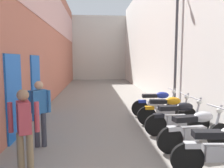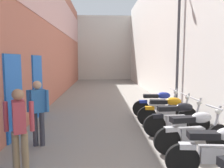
# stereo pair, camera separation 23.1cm
# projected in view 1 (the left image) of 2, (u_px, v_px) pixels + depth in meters

# --- Properties ---
(ground_plane) EXTENTS (38.29, 38.29, 0.00)m
(ground_plane) POSITION_uv_depth(u_px,v_px,m) (108.00, 108.00, 9.62)
(ground_plane) COLOR gray
(building_left) EXTENTS (0.45, 22.29, 6.53)m
(building_left) POSITION_uv_depth(u_px,v_px,m) (47.00, 34.00, 10.94)
(building_left) COLOR #B76651
(building_left) RESTS_ON ground
(building_right) EXTENTS (0.45, 22.29, 6.83)m
(building_right) POSITION_uv_depth(u_px,v_px,m) (161.00, 32.00, 11.45)
(building_right) COLOR silver
(building_right) RESTS_ON ground
(building_far_end) EXTENTS (8.28, 2.00, 6.31)m
(building_far_end) POSITION_uv_depth(u_px,v_px,m) (99.00, 48.00, 23.28)
(building_far_end) COLOR beige
(building_far_end) RESTS_ON ground
(motorcycle_third) EXTENTS (1.85, 0.58, 1.04)m
(motorcycle_third) POSITION_uv_depth(u_px,v_px,m) (223.00, 148.00, 3.99)
(motorcycle_third) COLOR black
(motorcycle_third) RESTS_ON ground
(motorcycle_fourth) EXTENTS (1.84, 0.58, 1.04)m
(motorcycle_fourth) POSITION_uv_depth(u_px,v_px,m) (196.00, 129.00, 5.06)
(motorcycle_fourth) COLOR black
(motorcycle_fourth) RESTS_ON ground
(motorcycle_fifth) EXTENTS (1.85, 0.58, 1.04)m
(motorcycle_fifth) POSITION_uv_depth(u_px,v_px,m) (178.00, 117.00, 6.13)
(motorcycle_fifth) COLOR black
(motorcycle_fifth) RESTS_ON ground
(motorcycle_sixth) EXTENTS (1.85, 0.58, 1.04)m
(motorcycle_sixth) POSITION_uv_depth(u_px,v_px,m) (167.00, 110.00, 7.02)
(motorcycle_sixth) COLOR black
(motorcycle_sixth) RESTS_ON ground
(motorcycle_seventh) EXTENTS (1.85, 0.58, 1.04)m
(motorcycle_seventh) POSITION_uv_depth(u_px,v_px,m) (157.00, 103.00, 8.11)
(motorcycle_seventh) COLOR black
(motorcycle_seventh) RESTS_ON ground
(pedestrian_mid_alley) EXTENTS (0.52, 0.39, 1.57)m
(pedestrian_mid_alley) POSITION_uv_depth(u_px,v_px,m) (24.00, 127.00, 3.85)
(pedestrian_mid_alley) COLOR #8C7251
(pedestrian_mid_alley) RESTS_ON ground
(pedestrian_further_down) EXTENTS (0.52, 0.35, 1.57)m
(pedestrian_further_down) POSITION_uv_depth(u_px,v_px,m) (40.00, 109.00, 5.26)
(pedestrian_further_down) COLOR #383842
(pedestrian_further_down) RESTS_ON ground
(street_lamp) EXTENTS (0.79, 0.18, 4.91)m
(street_lamp) POSITION_uv_depth(u_px,v_px,m) (174.00, 38.00, 8.35)
(street_lamp) COLOR #47474C
(street_lamp) RESTS_ON ground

